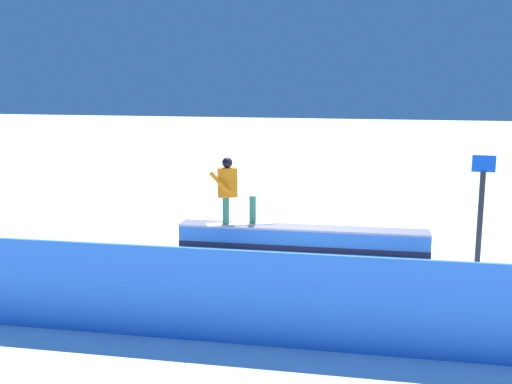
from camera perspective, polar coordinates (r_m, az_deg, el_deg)
ground_plane at (r=12.29m, az=4.47°, el=-5.89°), size 120.00×120.00×0.00m
grind_box at (r=12.23m, az=4.48°, el=-4.78°), size 5.24×1.15×0.54m
snowboarder at (r=12.19m, az=-2.53°, el=0.33°), size 1.39×0.90×1.43m
safety_fence at (r=7.83m, az=-3.28°, el=-10.21°), size 13.86×1.69×1.29m
trail_marker at (r=11.23m, az=21.22°, el=-1.86°), size 0.40×0.10×2.21m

